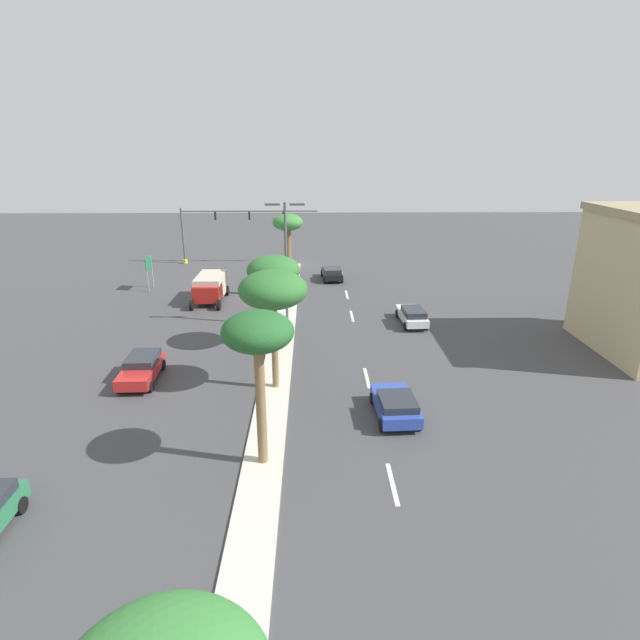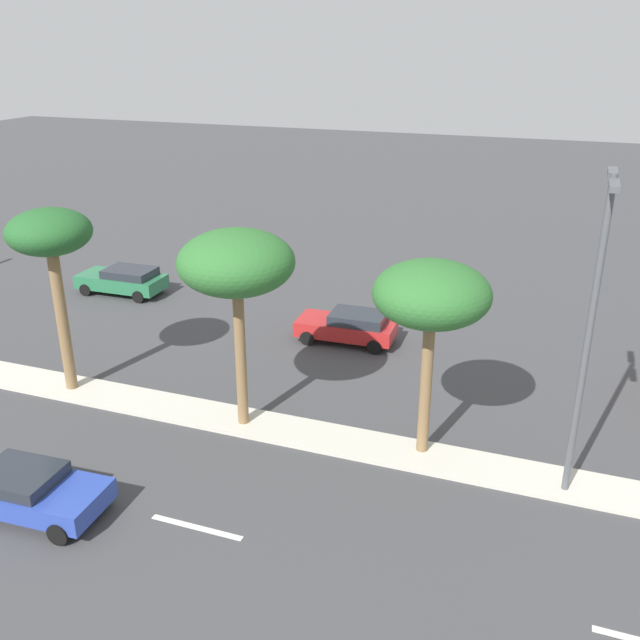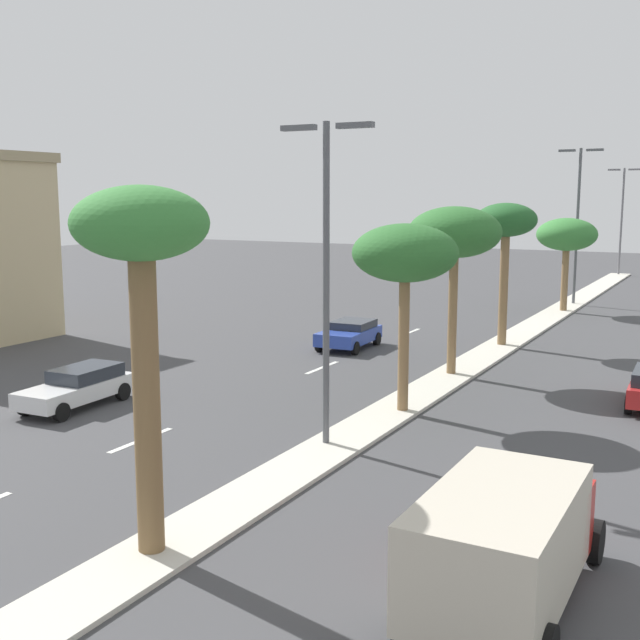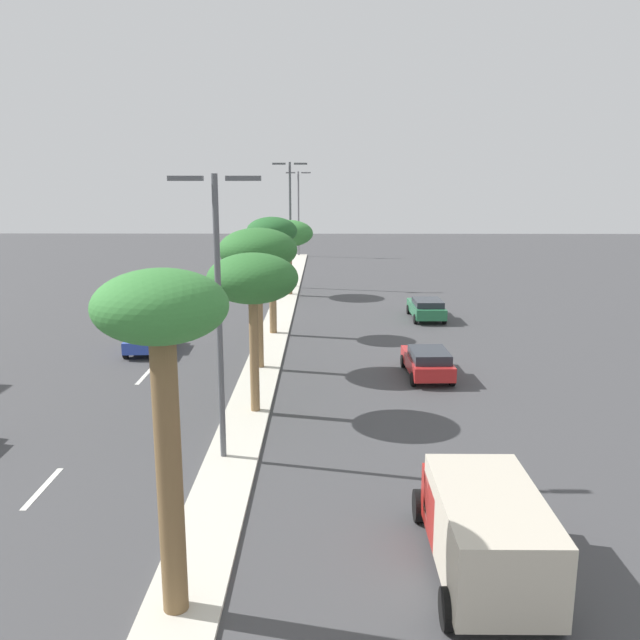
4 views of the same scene
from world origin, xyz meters
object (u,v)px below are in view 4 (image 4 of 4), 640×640
object	(u,v)px
street_lamp_far	(298,207)
sedan_blue_left	(149,338)
street_lamp_center	(290,215)
palm_tree_rear	(289,234)
palm_tree_near	(162,332)
palm_tree_left	(258,251)
palm_tree_inboard	(272,235)
box_truck	(484,526)
sedan_red_outboard	(427,361)
street_lamp_leading	(218,296)
sedan_green_near	(426,308)
palm_tree_right	(253,280)

from	to	relation	value
street_lamp_far	sedan_blue_left	xyz separation A→B (m)	(-6.43, -44.08, -5.16)
street_lamp_center	palm_tree_rear	bearing A→B (deg)	-88.46
street_lamp_center	palm_tree_near	bearing A→B (deg)	-90.34
street_lamp_far	street_lamp_center	bearing A→B (deg)	-89.39
palm_tree_left	palm_tree_inboard	distance (m)	7.35
sedan_blue_left	box_truck	bearing A→B (deg)	-57.10
sedan_red_outboard	box_truck	distance (m)	16.17
street_lamp_leading	palm_tree_rear	bearing A→B (deg)	89.00
palm_tree_inboard	sedan_green_near	distance (m)	12.13
palm_tree_near	sedan_red_outboard	xyz separation A→B (m)	(8.15, 17.59, -5.59)
palm_tree_near	street_lamp_leading	xyz separation A→B (m)	(-0.19, 8.10, -0.71)
palm_tree_rear	box_truck	distance (m)	38.92
palm_tree_near	sedan_red_outboard	bearing A→B (deg)	65.15
palm_tree_rear	street_lamp_center	distance (m)	4.04
palm_tree_rear	palm_tree_inboard	bearing A→B (deg)	-91.13
palm_tree_left	street_lamp_far	bearing A→B (deg)	90.00
palm_tree_right	sedan_blue_left	bearing A→B (deg)	125.21
street_lamp_center	street_lamp_far	size ratio (longest dim) A/B	1.06
street_lamp_leading	street_lamp_far	xyz separation A→B (m)	(0.20, 58.25, 0.24)
street_lamp_center	street_lamp_far	distance (m)	22.89
palm_tree_right	sedan_green_near	world-z (taller)	palm_tree_right
palm_tree_left	sedan_blue_left	size ratio (longest dim) A/B	1.69
palm_tree_inboard	palm_tree_rear	size ratio (longest dim) A/B	1.18
palm_tree_rear	street_lamp_far	world-z (taller)	street_lamp_far
sedan_blue_left	sedan_green_near	bearing A→B (deg)	27.10
palm_tree_near	street_lamp_far	bearing A→B (deg)	89.98
sedan_red_outboard	sedan_green_near	bearing A→B (deg)	81.77
street_lamp_center	palm_tree_right	bearing A→B (deg)	-89.68
palm_tree_near	street_lamp_center	world-z (taller)	street_lamp_center
palm_tree_inboard	sedan_green_near	xyz separation A→B (m)	(9.94, 4.52, -5.28)
street_lamp_center	sedan_green_near	bearing A→B (deg)	-52.56
street_lamp_leading	street_lamp_center	size ratio (longest dim) A/B	0.90
palm_tree_near	box_truck	world-z (taller)	palm_tree_near
palm_tree_left	street_lamp_leading	world-z (taller)	street_lamp_leading
palm_tree_rear	sedan_green_near	xyz separation A→B (m)	(9.68, -8.94, -4.15)
sedan_green_near	palm_tree_inboard	bearing A→B (deg)	-155.56
palm_tree_left	palm_tree_rear	xyz separation A→B (m)	(0.35, 20.81, -0.97)
palm_tree_left	street_lamp_center	bearing A→B (deg)	89.43
palm_tree_rear	sedan_blue_left	bearing A→B (deg)	-111.33
palm_tree_rear	street_lamp_leading	distance (m)	31.55
palm_tree_near	sedan_blue_left	distance (m)	23.86
palm_tree_near	palm_tree_left	world-z (taller)	palm_tree_near
palm_tree_rear	street_lamp_center	world-z (taller)	street_lamp_center
palm_tree_left	sedan_green_near	xyz separation A→B (m)	(10.03, 11.87, -5.12)
street_lamp_far	sedan_green_near	distance (m)	37.39
palm_tree_rear	box_truck	bearing A→B (deg)	-80.07
street_lamp_leading	sedan_red_outboard	distance (m)	13.54
sedan_red_outboard	sedan_blue_left	distance (m)	15.30
palm_tree_left	palm_tree_near	bearing A→B (deg)	-90.05
palm_tree_right	sedan_green_near	xyz separation A→B (m)	(9.61, 18.12, -4.69)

